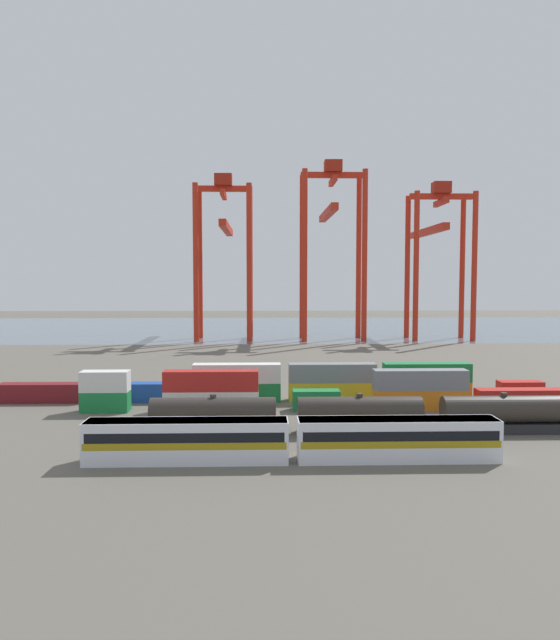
# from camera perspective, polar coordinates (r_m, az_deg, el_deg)

# --- Properties ---
(ground_plane) EXTENTS (420.00, 420.00, 0.00)m
(ground_plane) POSITION_cam_1_polar(r_m,az_deg,el_deg) (117.01, 3.03, -4.37)
(ground_plane) COLOR #5B564C
(harbour_water) EXTENTS (400.00, 110.00, 0.01)m
(harbour_water) POSITION_cam_1_polar(r_m,az_deg,el_deg) (209.63, 0.96, -0.73)
(harbour_water) COLOR slate
(harbour_water) RESTS_ON ground_plane
(passenger_train) EXTENTS (38.15, 3.14, 3.90)m
(passenger_train) POSITION_cam_1_polar(r_m,az_deg,el_deg) (55.55, 1.25, -11.35)
(passenger_train) COLOR silver
(passenger_train) RESTS_ON ground_plane
(freight_tank_row) EXTENTS (77.26, 2.95, 4.41)m
(freight_tank_row) POSITION_cam_1_polar(r_m,az_deg,el_deg) (70.02, 20.81, -8.46)
(freight_tank_row) COLOR #232326
(freight_tank_row) RESTS_ON ground_plane
(shipping_container_0) EXTENTS (6.04, 2.44, 2.60)m
(shipping_container_0) POSITION_cam_1_polar(r_m,az_deg,el_deg) (79.13, -16.52, -7.54)
(shipping_container_0) COLOR #197538
(shipping_container_0) RESTS_ON ground_plane
(shipping_container_1) EXTENTS (6.04, 2.44, 2.60)m
(shipping_container_1) POSITION_cam_1_polar(r_m,az_deg,el_deg) (78.66, -16.56, -5.68)
(shipping_container_1) COLOR silver
(shipping_container_1) RESTS_ON shipping_container_0
(shipping_container_2) EXTENTS (12.10, 2.44, 2.60)m
(shipping_container_2) POSITION_cam_1_polar(r_m,az_deg,el_deg) (76.80, -6.66, -7.75)
(shipping_container_2) COLOR silver
(shipping_container_2) RESTS_ON ground_plane
(shipping_container_3) EXTENTS (12.10, 2.44, 2.60)m
(shipping_container_3) POSITION_cam_1_polar(r_m,az_deg,el_deg) (76.32, -6.67, -5.84)
(shipping_container_3) COLOR #AD211C
(shipping_container_3) RESTS_ON shipping_container_2
(shipping_container_4) EXTENTS (6.04, 2.44, 2.60)m
(shipping_container_4) POSITION_cam_1_polar(r_m,az_deg,el_deg) (76.81, 3.51, -7.73)
(shipping_container_4) COLOR #197538
(shipping_container_4) RESTS_ON ground_plane
(shipping_container_5) EXTENTS (12.10, 2.44, 2.60)m
(shipping_container_5) POSITION_cam_1_polar(r_m,az_deg,el_deg) (79.15, 13.37, -7.48)
(shipping_container_5) COLOR orange
(shipping_container_5) RESTS_ON ground_plane
(shipping_container_6) EXTENTS (12.10, 2.44, 2.60)m
(shipping_container_6) POSITION_cam_1_polar(r_m,az_deg,el_deg) (78.68, 13.40, -5.63)
(shipping_container_6) COLOR slate
(shipping_container_6) RESTS_ON shipping_container_5
(shipping_container_7) EXTENTS (12.10, 2.44, 2.60)m
(shipping_container_7) POSITION_cam_1_polar(r_m,az_deg,el_deg) (83.62, 22.40, -7.06)
(shipping_container_7) COLOR #AD211C
(shipping_container_7) RESTS_ON ground_plane
(shipping_container_8) EXTENTS (12.10, 2.44, 2.60)m
(shipping_container_8) POSITION_cam_1_polar(r_m,az_deg,el_deg) (87.75, -21.87, -6.54)
(shipping_container_8) COLOR maroon
(shipping_container_8) RESTS_ON ground_plane
(shipping_container_9) EXTENTS (12.10, 2.44, 2.60)m
(shipping_container_9) POSITION_cam_1_polar(r_m,az_deg,el_deg) (84.12, -13.31, -6.81)
(shipping_container_9) COLOR #1C4299
(shipping_container_9) RESTS_ON ground_plane
(shipping_container_10) EXTENTS (12.10, 2.44, 2.60)m
(shipping_container_10) POSITION_cam_1_polar(r_m,az_deg,el_deg) (82.48, -4.19, -6.93)
(shipping_container_10) COLOR #197538
(shipping_container_10) RESTS_ON ground_plane
(shipping_container_11) EXTENTS (12.10, 2.44, 2.60)m
(shipping_container_11) POSITION_cam_1_polar(r_m,az_deg,el_deg) (82.03, -4.20, -5.15)
(shipping_container_11) COLOR silver
(shipping_container_11) RESTS_ON shipping_container_10
(shipping_container_12) EXTENTS (12.10, 2.44, 2.60)m
(shipping_container_12) POSITION_cam_1_polar(r_m,az_deg,el_deg) (82.95, 5.06, -6.87)
(shipping_container_12) COLOR gold
(shipping_container_12) RESTS_ON ground_plane
(shipping_container_13) EXTENTS (12.10, 2.44, 2.60)m
(shipping_container_13) POSITION_cam_1_polar(r_m,az_deg,el_deg) (82.50, 5.07, -5.10)
(shipping_container_13) COLOR slate
(shipping_container_13) RESTS_ON shipping_container_12
(shipping_container_14) EXTENTS (12.10, 2.44, 2.60)m
(shipping_container_14) POSITION_cam_1_polar(r_m,az_deg,el_deg) (85.50, 13.98, -6.65)
(shipping_container_14) COLOR orange
(shipping_container_14) RESTS_ON ground_plane
(shipping_container_15) EXTENTS (12.10, 2.44, 2.60)m
(shipping_container_15) POSITION_cam_1_polar(r_m,az_deg,el_deg) (85.07, 14.01, -4.93)
(shipping_container_15) COLOR #197538
(shipping_container_15) RESTS_ON shipping_container_14
(shipping_container_16) EXTENTS (6.04, 2.44, 2.60)m
(shipping_container_16) POSITION_cam_1_polar(r_m,az_deg,el_deg) (89.94, 22.19, -6.30)
(shipping_container_16) COLOR #AD211C
(shipping_container_16) RESTS_ON ground_plane
(gantry_crane_west) EXTENTS (16.08, 37.29, 46.12)m
(gantry_crane_west) POSITION_cam_1_polar(r_m,az_deg,el_deg) (169.48, -5.40, 7.57)
(gantry_crane_west) COLOR red
(gantry_crane_west) RESTS_ON ground_plane
(gantry_crane_central) EXTENTS (18.00, 35.72, 50.02)m
(gantry_crane_central) POSITION_cam_1_polar(r_m,az_deg,el_deg) (170.04, 5.01, 8.41)
(gantry_crane_central) COLOR red
(gantry_crane_central) RESTS_ON ground_plane
(gantry_crane_east) EXTENTS (17.72, 35.84, 44.24)m
(gantry_crane_east) POSITION_cam_1_polar(r_m,az_deg,el_deg) (176.16, 14.97, 7.02)
(gantry_crane_east) COLOR red
(gantry_crane_east) RESTS_ON ground_plane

